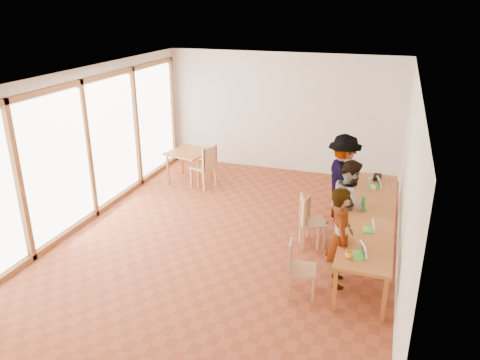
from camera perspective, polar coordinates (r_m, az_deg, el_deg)
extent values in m
plane|color=brown|center=(8.90, -1.23, -6.94)|extent=(8.00, 8.00, 0.00)
cube|color=beige|center=(11.99, 5.17, 8.15)|extent=(6.00, 0.10, 3.00)
cube|color=beige|center=(5.08, -16.98, -11.99)|extent=(6.00, 0.10, 3.00)
cube|color=beige|center=(7.87, 19.73, -0.15)|extent=(0.10, 8.00, 3.00)
cube|color=white|center=(9.66, -18.14, 3.92)|extent=(0.10, 8.00, 3.00)
cube|color=white|center=(7.93, -1.41, 12.66)|extent=(6.00, 8.00, 0.04)
cube|color=#AC5F26|center=(8.43, 15.70, -3.98)|extent=(0.80, 4.00, 0.05)
cube|color=#AC5F26|center=(6.93, 11.46, -13.05)|extent=(0.06, 0.06, 0.70)
cube|color=#AC5F26|center=(10.37, 14.31, -1.26)|extent=(0.06, 0.06, 0.70)
cube|color=#AC5F26|center=(6.91, 17.21, -13.74)|extent=(0.06, 0.06, 0.70)
cube|color=#AC5F26|center=(10.36, 18.05, -1.69)|extent=(0.06, 0.06, 0.70)
cube|color=#AC5F26|center=(11.39, -6.24, 3.35)|extent=(0.90, 0.90, 0.05)
cube|color=#AC5F26|center=(11.35, -8.76, 1.15)|extent=(0.05, 0.05, 0.70)
cube|color=#AC5F26|center=(12.01, -7.10, 2.37)|extent=(0.05, 0.05, 0.70)
cube|color=#AC5F26|center=(11.03, -5.14, 0.72)|extent=(0.05, 0.05, 0.70)
cube|color=#AC5F26|center=(11.70, -3.64, 1.99)|extent=(0.05, 0.05, 0.70)
cube|color=tan|center=(7.18, 7.59, -10.73)|extent=(0.47, 0.47, 0.04)
cube|color=tan|center=(7.06, 6.15, -8.99)|extent=(0.10, 0.42, 0.43)
cube|color=tan|center=(8.60, 8.97, -5.24)|extent=(0.48, 0.48, 0.04)
cube|color=tan|center=(8.57, 7.96, -3.61)|extent=(0.13, 0.39, 0.41)
cube|color=tan|center=(8.55, 8.88, -5.09)|extent=(0.56, 0.56, 0.04)
cube|color=tan|center=(8.41, 7.65, -3.60)|extent=(0.19, 0.42, 0.46)
cube|color=tan|center=(10.04, 12.74, -1.21)|extent=(0.50, 0.50, 0.04)
cube|color=tan|center=(10.00, 11.74, 0.33)|extent=(0.11, 0.45, 0.47)
cube|color=tan|center=(11.07, -4.51, 1.58)|extent=(0.61, 0.61, 0.05)
cube|color=tan|center=(10.84, -3.71, 2.70)|extent=(0.21, 0.46, 0.50)
imported|color=gray|center=(7.33, 12.12, -6.84)|extent=(0.51, 0.66, 1.62)
imported|color=gray|center=(8.54, 13.21, -2.77)|extent=(0.75, 0.88, 1.61)
imported|color=gray|center=(9.45, 12.41, 0.19)|extent=(1.05, 1.31, 1.78)
cube|color=#50C93D|center=(7.00, 14.09, -8.89)|extent=(0.26, 0.30, 0.03)
cube|color=white|center=(6.99, 14.86, -8.19)|extent=(0.15, 0.24, 0.21)
cube|color=#50C93D|center=(7.77, 15.37, -5.88)|extent=(0.16, 0.22, 0.02)
cube|color=white|center=(7.74, 15.99, -5.42)|extent=(0.07, 0.20, 0.18)
cube|color=#50C93D|center=(9.54, 16.06, -0.77)|extent=(0.23, 0.28, 0.03)
cube|color=white|center=(9.53, 16.61, -0.27)|extent=(0.13, 0.24, 0.20)
imported|color=gold|center=(6.92, 13.19, -8.87)|extent=(0.12, 0.12, 0.09)
cylinder|color=#20802D|center=(8.36, 14.84, -2.85)|extent=(0.07, 0.07, 0.28)
cylinder|color=silver|center=(9.77, 15.53, 0.03)|extent=(0.07, 0.07, 0.09)
cylinder|color=white|center=(9.43, 15.99, -0.89)|extent=(0.08, 0.08, 0.06)
cube|color=#C43E7B|center=(9.81, 17.92, -0.38)|extent=(0.05, 0.10, 0.01)
cube|color=black|center=(9.95, 16.42, 0.32)|extent=(0.16, 0.26, 0.09)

